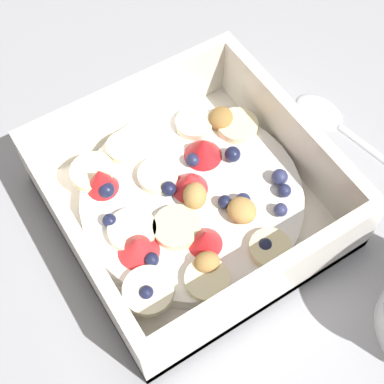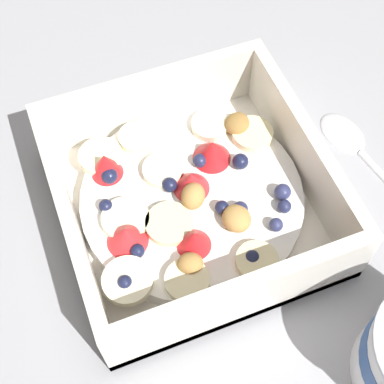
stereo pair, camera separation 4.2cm
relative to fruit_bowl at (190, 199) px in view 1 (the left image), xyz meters
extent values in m
plane|color=#9E9EA3|center=(0.01, -0.01, -0.02)|extent=(2.40, 2.40, 0.00)
cube|color=white|center=(0.00, 0.00, -0.02)|extent=(0.20, 0.20, 0.01)
cube|color=white|center=(0.00, -0.09, 0.01)|extent=(0.20, 0.01, 0.07)
cube|color=white|center=(0.00, 0.09, 0.01)|extent=(0.20, 0.01, 0.07)
cube|color=white|center=(-0.09, 0.00, 0.01)|extent=(0.01, 0.18, 0.07)
cube|color=white|center=(0.09, 0.00, 0.01)|extent=(0.01, 0.18, 0.07)
cylinder|color=white|center=(0.00, 0.00, 0.00)|extent=(0.17, 0.17, 0.02)
cylinder|color=beige|center=(0.02, 0.02, 0.01)|extent=(0.04, 0.04, 0.01)
cylinder|color=#F4EAB7|center=(0.02, -0.06, 0.01)|extent=(0.04, 0.04, 0.01)
cylinder|color=beige|center=(-0.02, 0.07, 0.01)|extent=(0.04, 0.04, 0.01)
cylinder|color=#F4EAB7|center=(0.03, 0.07, 0.01)|extent=(0.04, 0.04, 0.01)
cylinder|color=beige|center=(-0.07, -0.03, 0.01)|extent=(0.04, 0.04, 0.01)
cylinder|color=#F7EFC6|center=(0.07, 0.05, 0.01)|extent=(0.05, 0.05, 0.01)
cylinder|color=#F7EFC6|center=(-0.04, -0.05, 0.01)|extent=(0.04, 0.04, 0.01)
cylinder|color=#F7EFC6|center=(0.01, -0.03, 0.01)|extent=(0.04, 0.04, 0.01)
cylinder|color=#F7EFC6|center=(0.05, 0.00, 0.01)|extent=(0.05, 0.05, 0.01)
cylinder|color=#F4EAB7|center=(0.05, -0.06, 0.01)|extent=(0.05, 0.05, 0.01)
cone|color=red|center=(0.00, -0.01, 0.01)|extent=(0.04, 0.04, 0.02)
cone|color=red|center=(-0.03, -0.03, 0.02)|extent=(0.04, 0.04, 0.02)
cone|color=red|center=(0.06, 0.02, 0.01)|extent=(0.04, 0.04, 0.02)
cone|color=red|center=(0.02, 0.04, 0.01)|extent=(0.03, 0.03, 0.02)
cone|color=red|center=(0.05, -0.04, 0.02)|extent=(0.04, 0.04, 0.02)
sphere|color=navy|center=(-0.05, 0.05, 0.01)|extent=(0.01, 0.01, 0.01)
sphere|color=#191E3D|center=(-0.02, 0.07, 0.01)|extent=(0.01, 0.01, 0.01)
sphere|color=#23284C|center=(-0.06, 0.04, 0.01)|extent=(0.01, 0.01, 0.01)
sphere|color=#23284C|center=(-0.03, 0.03, 0.01)|extent=(0.01, 0.01, 0.01)
sphere|color=#191E3D|center=(0.01, -0.01, 0.01)|extent=(0.01, 0.01, 0.01)
sphere|color=navy|center=(-0.07, 0.03, 0.01)|extent=(0.01, 0.01, 0.01)
sphere|color=#23284C|center=(-0.02, -0.02, 0.01)|extent=(0.01, 0.01, 0.01)
sphere|color=#191E3D|center=(-0.05, -0.01, 0.01)|extent=(0.01, 0.01, 0.01)
sphere|color=#191E3D|center=(0.05, 0.03, 0.01)|extent=(0.01, 0.01, 0.01)
sphere|color=#191E3D|center=(0.06, -0.01, 0.01)|extent=(0.01, 0.01, 0.01)
sphere|color=#191E3D|center=(0.07, 0.05, 0.01)|extent=(0.01, 0.01, 0.01)
sphere|color=#191E3D|center=(0.01, 0.04, 0.01)|extent=(0.01, 0.01, 0.01)
sphere|color=#191E3D|center=(0.05, -0.04, 0.01)|extent=(0.01, 0.01, 0.01)
sphere|color=#191E3D|center=(-0.02, 0.02, 0.01)|extent=(0.01, 0.01, 0.01)
ellipsoid|color=tan|center=(-0.02, 0.03, 0.01)|extent=(0.02, 0.02, 0.02)
ellipsoid|color=tan|center=(0.00, 0.01, 0.01)|extent=(0.03, 0.03, 0.02)
ellipsoid|color=#AD7F42|center=(0.02, 0.06, 0.01)|extent=(0.02, 0.02, 0.01)
ellipsoid|color=olive|center=(-0.06, -0.05, 0.01)|extent=(0.03, 0.03, 0.01)
ellipsoid|color=silver|center=(-0.15, -0.03, -0.02)|extent=(0.04, 0.05, 0.01)
camera|label=1|loc=(0.11, 0.18, 0.37)|focal=52.02mm
camera|label=2|loc=(0.08, 0.20, 0.37)|focal=52.02mm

